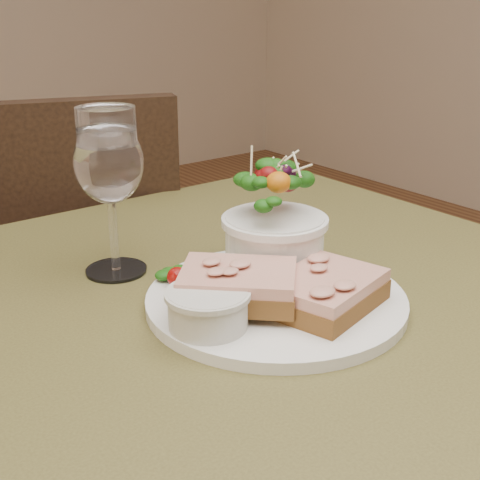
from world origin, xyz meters
TOP-DOWN VIEW (x-y plane):
  - cafe_table at (0.00, 0.00)m, footprint 0.80×0.80m
  - chair_far at (0.02, 0.64)m, footprint 0.54×0.54m
  - dinner_plate at (0.01, -0.02)m, footprint 0.27×0.27m
  - sandwich_front at (0.04, -0.07)m, footprint 0.13×0.11m
  - sandwich_back at (-0.03, -0.02)m, footprint 0.14×0.14m
  - ramekin at (-0.08, -0.03)m, footprint 0.07×0.07m
  - salad_bowl at (0.06, 0.03)m, footprint 0.11×0.11m
  - garnish at (-0.05, 0.07)m, footprint 0.05×0.04m
  - wine_glass at (-0.08, 0.16)m, footprint 0.08×0.08m

SIDE VIEW (x-z plane):
  - chair_far at x=0.02m, z-range -0.16..0.74m
  - cafe_table at x=0.00m, z-range 0.27..1.02m
  - dinner_plate at x=0.01m, z-range 0.75..0.76m
  - garnish at x=-0.05m, z-range 0.76..0.78m
  - sandwich_front at x=0.04m, z-range 0.76..0.79m
  - ramekin at x=-0.08m, z-range 0.76..0.80m
  - sandwich_back at x=-0.03m, z-range 0.77..0.80m
  - salad_bowl at x=0.06m, z-range 0.76..0.88m
  - wine_glass at x=-0.08m, z-range 0.79..0.96m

